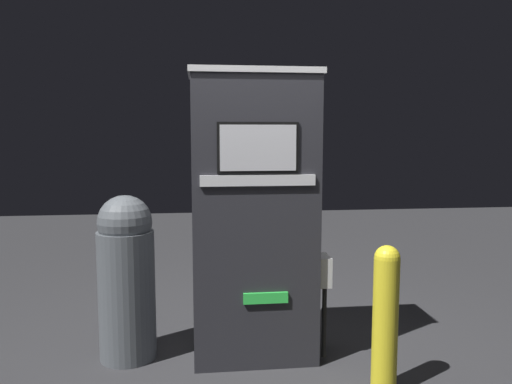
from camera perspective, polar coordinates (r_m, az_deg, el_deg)
name	(u,v)px	position (r m, az deg, el deg)	size (l,w,h in m)	color
ground_plane	(258,370)	(3.61, 0.22, -19.70)	(14.00, 14.00, 0.00)	#2D2D30
gas_pump	(255,218)	(3.50, -0.16, -2.95)	(0.97, 0.48, 2.03)	#28282D
safety_bollard	(385,316)	(3.25, 14.57, -13.51)	(0.16, 0.16, 0.93)	yellow
trash_bin	(126,276)	(3.70, -14.59, -9.23)	(0.40, 0.40, 1.18)	#51565B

